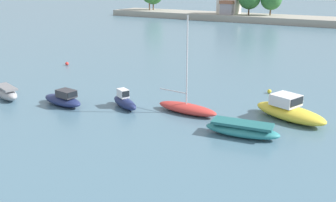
% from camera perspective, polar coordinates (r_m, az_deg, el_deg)
% --- Properties ---
extents(moored_boat_2, '(3.62, 2.19, 1.09)m').
position_cam_1_polar(moored_boat_2, '(34.55, -22.74, 1.11)').
color(moored_boat_2, '#9E9EA3').
rests_on(moored_boat_2, ground).
extents(moored_boat_3, '(4.15, 1.90, 1.34)m').
position_cam_1_polar(moored_boat_3, '(31.34, -15.25, 0.24)').
color(moored_boat_3, navy).
rests_on(moored_boat_3, ground).
extents(moored_boat_4, '(3.44, 2.38, 1.43)m').
position_cam_1_polar(moored_boat_4, '(29.91, -6.44, -0.07)').
color(moored_boat_4, navy).
rests_on(moored_boat_4, ground).
extents(moored_boat_5, '(4.94, 1.66, 7.14)m').
position_cam_1_polar(moored_boat_5, '(28.53, 2.81, -1.03)').
color(moored_boat_5, '#C63833').
rests_on(moored_boat_5, ground).
extents(moored_boat_6, '(4.89, 2.16, 0.92)m').
position_cam_1_polar(moored_boat_6, '(24.81, 10.89, -4.18)').
color(moored_boat_6, teal).
rests_on(moored_boat_6, ground).
extents(moored_boat_7, '(5.87, 3.78, 1.75)m').
position_cam_1_polar(moored_boat_7, '(28.48, 17.50, -1.41)').
color(moored_boat_7, yellow).
rests_on(moored_boat_7, ground).
extents(mooring_buoy_0, '(0.40, 0.40, 0.40)m').
position_cam_1_polar(mooring_buoy_0, '(46.20, -14.72, 5.36)').
color(mooring_buoy_0, red).
rests_on(mooring_buoy_0, ground).
extents(mooring_buoy_1, '(0.36, 0.36, 0.36)m').
position_cam_1_polar(mooring_buoy_1, '(34.72, 14.76, 1.40)').
color(mooring_buoy_1, yellow).
rests_on(mooring_buoy_1, ground).
extents(distant_shoreline, '(92.26, 10.33, 8.40)m').
position_cam_1_polar(distant_shoreline, '(94.21, 15.99, 12.57)').
color(distant_shoreline, '#9E998C').
rests_on(distant_shoreline, ground).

